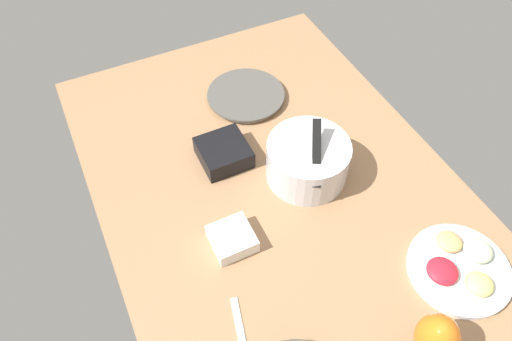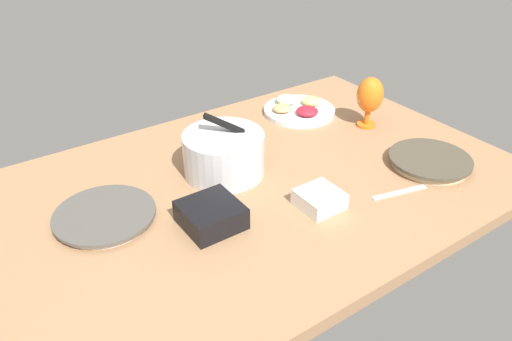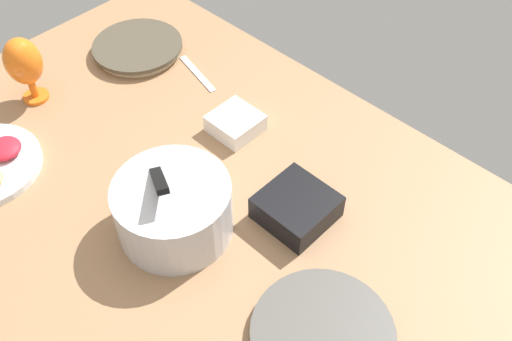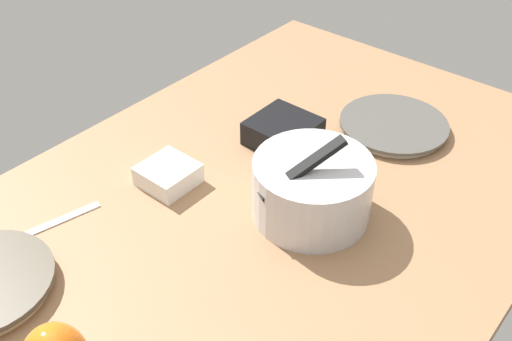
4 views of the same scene
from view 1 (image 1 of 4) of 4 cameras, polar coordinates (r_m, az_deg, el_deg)
The scene contains 8 objects.
ground_plane at distance 142.25cm, azimuth 3.28°, elevation -3.42°, with size 160.00×104.00×4.00cm, color #99704C.
dinner_plate_left at distance 167.53cm, azimuth -1.23°, elevation 9.06°, with size 27.29×27.29×2.31cm.
mixing_bowl at distance 140.37cm, azimuth 6.29°, elevation 1.34°, with size 25.21×24.72×19.34cm.
fruit_platter at distance 137.18cm, azimuth 23.55°, elevation -10.67°, with size 27.10×27.10×5.28cm.
hurricane_glass_orange at distance 115.42cm, azimuth 21.03°, elevation -18.42°, with size 9.43×9.43×18.54cm.
square_bowl_black at distance 146.62cm, azimuth -3.95°, elevation 2.28°, with size 14.85×14.85×6.24cm.
square_bowl_white at distance 129.43cm, azimuth -2.91°, elevation -8.22°, with size 11.35×11.35×4.67cm.
fork_by_right_plate at distance 120.93cm, azimuth -1.91°, elevation -19.01°, with size 18.00×1.80×0.60cm, color silver.
Camera 1 is at (69.97, -42.69, 114.26)cm, focal length 32.93 mm.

